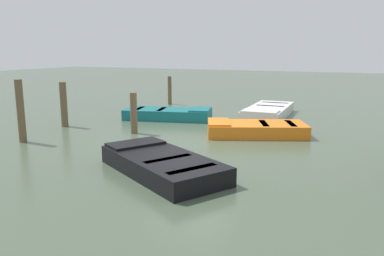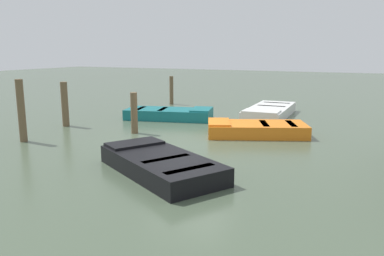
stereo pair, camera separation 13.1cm
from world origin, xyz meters
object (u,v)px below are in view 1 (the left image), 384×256
at_px(rowboat_teal, 169,114).
at_px(mooring_piling_mid_left, 134,113).
at_px(rowboat_white, 268,111).
at_px(mooring_piling_mid_right, 21,111).
at_px(mooring_piling_near_right, 64,104).
at_px(mooring_piling_near_left, 170,90).
at_px(rowboat_black, 162,164).
at_px(rowboat_orange, 256,129).

bearing_deg(rowboat_teal, mooring_piling_mid_left, -99.77).
height_order(rowboat_teal, rowboat_white, same).
bearing_deg(mooring_piling_mid_right, rowboat_white, 143.97).
bearing_deg(rowboat_teal, rowboat_white, 19.63).
bearing_deg(mooring_piling_near_right, mooring_piling_near_left, 174.16).
distance_m(mooring_piling_near_left, mooring_piling_near_right, 6.69).
height_order(mooring_piling_mid_left, mooring_piling_mid_right, mooring_piling_mid_right).
distance_m(rowboat_white, mooring_piling_mid_right, 9.36).
relative_size(mooring_piling_near_left, mooring_piling_mid_right, 0.76).
relative_size(rowboat_teal, mooring_piling_mid_left, 2.68).
height_order(rowboat_teal, mooring_piling_mid_right, mooring_piling_mid_right).
height_order(mooring_piling_mid_left, mooring_piling_near_right, mooring_piling_near_right).
xyz_separation_m(rowboat_teal, mooring_piling_near_left, (-3.79, -1.99, 0.49)).
relative_size(rowboat_black, mooring_piling_mid_right, 1.92).
bearing_deg(mooring_piling_mid_right, mooring_piling_near_right, -166.15).
xyz_separation_m(rowboat_teal, mooring_piling_mid_right, (5.24, -2.08, 0.71)).
bearing_deg(mooring_piling_mid_left, mooring_piling_near_left, -161.35).
relative_size(rowboat_orange, mooring_piling_mid_left, 2.54).
bearing_deg(rowboat_teal, rowboat_black, -77.38).
bearing_deg(rowboat_white, rowboat_black, -4.23).
height_order(rowboat_orange, mooring_piling_mid_left, mooring_piling_mid_left).
relative_size(rowboat_orange, mooring_piling_near_right, 2.15).
distance_m(rowboat_teal, rowboat_black, 6.82).
bearing_deg(rowboat_white, mooring_piling_mid_right, -38.28).
bearing_deg(mooring_piling_near_left, mooring_piling_near_right, -5.84).
bearing_deg(rowboat_teal, mooring_piling_near_left, 103.14).
bearing_deg(rowboat_orange, mooring_piling_mid_right, 8.84).
bearing_deg(mooring_piling_near_right, mooring_piling_mid_left, 91.29).
height_order(rowboat_white, mooring_piling_near_left, mooring_piling_near_left).
bearing_deg(mooring_piling_mid_left, rowboat_teal, -175.21).
xyz_separation_m(rowboat_orange, mooring_piling_mid_right, (3.82, -6.02, 0.71)).
relative_size(rowboat_white, mooring_piling_near_left, 2.81).
xyz_separation_m(rowboat_teal, mooring_piling_mid_left, (2.80, 0.23, 0.45)).
height_order(rowboat_white, rowboat_black, same).
xyz_separation_m(rowboat_white, rowboat_orange, (3.73, 0.52, 0.00)).
xyz_separation_m(rowboat_orange, mooring_piling_mid_left, (1.38, -3.70, 0.45)).
xyz_separation_m(rowboat_black, mooring_piling_mid_left, (-3.27, -2.88, 0.45)).
xyz_separation_m(rowboat_white, mooring_piling_mid_right, (7.55, -5.49, 0.71)).
relative_size(rowboat_white, mooring_piling_near_right, 2.49).
height_order(rowboat_teal, mooring_piling_near_right, mooring_piling_near_right).
distance_m(rowboat_white, mooring_piling_near_right, 8.01).
distance_m(rowboat_teal, rowboat_white, 4.12).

